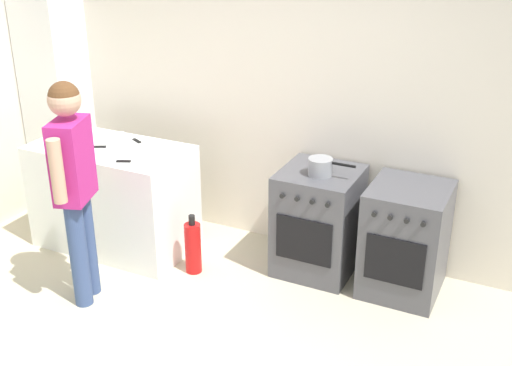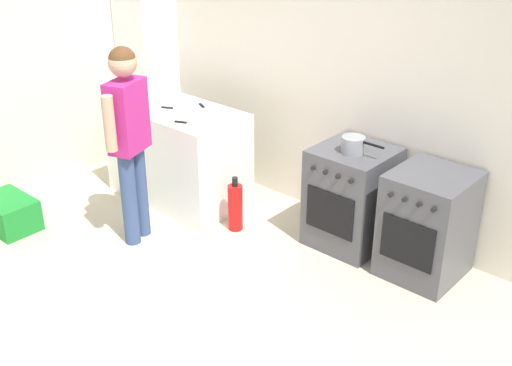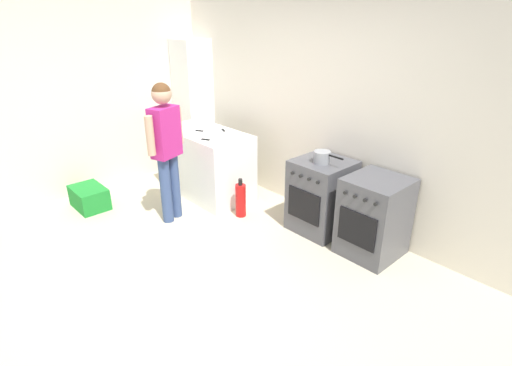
{
  "view_description": "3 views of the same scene",
  "coord_description": "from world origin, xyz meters",
  "views": [
    {
      "loc": [
        1.88,
        -2.68,
        2.74
      ],
      "look_at": [
        0.16,
        0.84,
        1.01
      ],
      "focal_mm": 45.0,
      "sensor_mm": 36.0,
      "label": 1
    },
    {
      "loc": [
        2.88,
        -2.47,
        2.84
      ],
      "look_at": [
        0.07,
        0.7,
        0.78
      ],
      "focal_mm": 45.0,
      "sensor_mm": 36.0,
      "label": 2
    },
    {
      "loc": [
        2.89,
        -1.78,
        2.39
      ],
      "look_at": [
        0.14,
        0.76,
        0.76
      ],
      "focal_mm": 28.0,
      "sensor_mm": 36.0,
      "label": 3
    }
  ],
  "objects": [
    {
      "name": "back_wall",
      "position": [
        0.0,
        1.95,
        1.3
      ],
      "size": [
        6.0,
        0.1,
        2.6
      ],
      "primitive_type": "cube",
      "color": "silver",
      "rests_on": "ground"
    },
    {
      "name": "counter_unit",
      "position": [
        -1.35,
        1.2,
        0.45
      ],
      "size": [
        1.3,
        0.7,
        0.9
      ],
      "primitive_type": "cube",
      "color": "white",
      "rests_on": "ground"
    },
    {
      "name": "oven_left",
      "position": [
        0.35,
        1.58,
        0.43
      ],
      "size": [
        0.59,
        0.62,
        0.85
      ],
      "color": "#4C4C51",
      "rests_on": "ground"
    },
    {
      "name": "oven_right",
      "position": [
        1.04,
        1.58,
        0.43
      ],
      "size": [
        0.57,
        0.62,
        0.85
      ],
      "color": "#4C4C51",
      "rests_on": "ground"
    },
    {
      "name": "pot",
      "position": [
        0.37,
        1.52,
        0.92
      ],
      "size": [
        0.36,
        0.18,
        0.13
      ],
      "color": "gray",
      "rests_on": "oven_left"
    },
    {
      "name": "knife_carving",
      "position": [
        -1.5,
        1.11,
        0.9
      ],
      "size": [
        0.31,
        0.18,
        0.01
      ],
      "color": "silver",
      "rests_on": "counter_unit"
    },
    {
      "name": "knife_utility",
      "position": [
        -1.09,
        0.96,
        0.9
      ],
      "size": [
        0.24,
        0.13,
        0.01
      ],
      "color": "silver",
      "rests_on": "counter_unit"
    },
    {
      "name": "knife_bread",
      "position": [
        -1.31,
        1.45,
        0.9
      ],
      "size": [
        0.33,
        0.19,
        0.01
      ],
      "color": "silver",
      "rests_on": "counter_unit"
    },
    {
      "name": "person",
      "position": [
        -1.04,
        0.43,
        1.0
      ],
      "size": [
        0.3,
        0.55,
        1.66
      ],
      "color": "#384C7A",
      "rests_on": "ground"
    },
    {
      "name": "fire_extinguisher",
      "position": [
        -0.52,
        1.1,
        0.22
      ],
      "size": [
        0.13,
        0.13,
        0.5
      ],
      "color": "red",
      "rests_on": "ground"
    },
    {
      "name": "larder_cabinet",
      "position": [
        -2.3,
        1.68,
        1.0
      ],
      "size": [
        0.48,
        0.44,
        2.0
      ],
      "primitive_type": "cube",
      "color": "white",
      "rests_on": "ground"
    }
  ]
}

